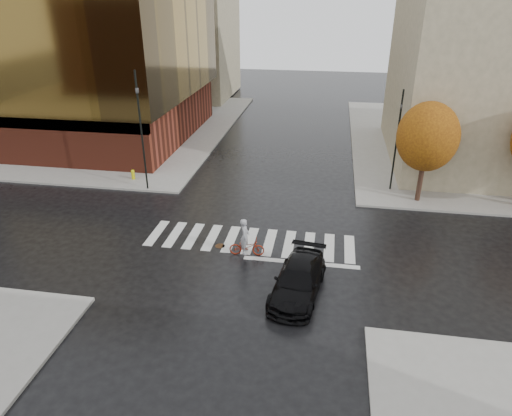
{
  "coord_description": "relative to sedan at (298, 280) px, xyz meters",
  "views": [
    {
      "loc": [
        4.0,
        -21.38,
        12.77
      ],
      "look_at": [
        0.32,
        0.63,
        2.0
      ],
      "focal_mm": 32.0,
      "sensor_mm": 36.0,
      "label": 1
    }
  ],
  "objects": [
    {
      "name": "sidewalk_nw",
      "position": [
        -24.05,
        24.95,
        -0.65
      ],
      "size": [
        30.0,
        30.0,
        0.15
      ],
      "primitive_type": "cube",
      "color": "gray",
      "rests_on": "ground"
    },
    {
      "name": "traffic_light_ne",
      "position": [
        5.36,
        12.95,
        3.29
      ],
      "size": [
        0.17,
        0.2,
        6.87
      ],
      "rotation": [
        0.0,
        0.0,
        2.95
      ],
      "color": "black",
      "rests_on": "sidewalk_ne"
    },
    {
      "name": "manhole",
      "position": [
        -4.57,
        3.59,
        -0.72
      ],
      "size": [
        0.62,
        0.62,
        0.01
      ],
      "primitive_type": "cylinder",
      "rotation": [
        0.0,
        0.0,
        0.17
      ],
      "color": "#50321C",
      "rests_on": "ground"
    },
    {
      "name": "tree_ne_a",
      "position": [
        6.95,
        11.35,
        3.74
      ],
      "size": [
        3.8,
        3.8,
        6.5
      ],
      "color": "black",
      "rests_on": "sidewalk_ne"
    },
    {
      "name": "crosswalk",
      "position": [
        -3.05,
        4.45,
        -0.72
      ],
      "size": [
        12.0,
        3.0,
        0.01
      ],
      "primitive_type": "cube",
      "color": "silver",
      "rests_on": "ground"
    },
    {
      "name": "traffic_light_nw",
      "position": [
        -11.37,
        10.25,
        4.1
      ],
      "size": [
        0.23,
        0.21,
        8.04
      ],
      "rotation": [
        0.0,
        0.0,
        -1.81
      ],
      "color": "black",
      "rests_on": "sidewalk_nw"
    },
    {
      "name": "building_nw_far",
      "position": [
        -19.05,
        40.95,
        9.43
      ],
      "size": [
        14.0,
        12.0,
        20.0
      ],
      "primitive_type": "cube",
      "color": "gray",
      "rests_on": "sidewalk_nw"
    },
    {
      "name": "sedan",
      "position": [
        0.0,
        0.0,
        0.0
      ],
      "size": [
        2.68,
        5.2,
        1.44
      ],
      "primitive_type": "imported",
      "rotation": [
        0.0,
        0.0,
        -0.14
      ],
      "color": "black",
      "rests_on": "ground"
    },
    {
      "name": "cyclist",
      "position": [
        -2.98,
        2.95,
        -0.0
      ],
      "size": [
        1.9,
        0.81,
        2.11
      ],
      "rotation": [
        0.0,
        0.0,
        1.66
      ],
      "color": "maroon",
      "rests_on": "ground"
    },
    {
      "name": "ground",
      "position": [
        -3.05,
        3.95,
        -0.72
      ],
      "size": [
        120.0,
        120.0,
        0.0
      ],
      "primitive_type": "plane",
      "color": "black",
      "rests_on": "ground"
    },
    {
      "name": "office_glass",
      "position": [
        -25.05,
        21.94,
        7.56
      ],
      "size": [
        27.0,
        19.0,
        16.0
      ],
      "color": "maroon",
      "rests_on": "sidewalk_nw"
    },
    {
      "name": "fire_hydrant",
      "position": [
        -13.05,
        11.71,
        -0.17
      ],
      "size": [
        0.26,
        0.26,
        0.73
      ],
      "color": "#BEBC0B",
      "rests_on": "sidewalk_nw"
    }
  ]
}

